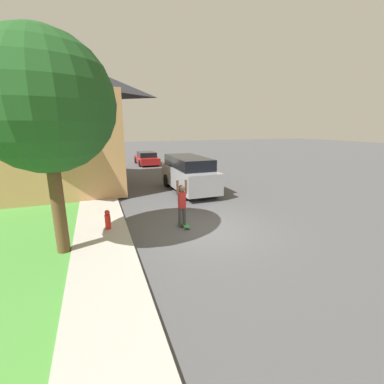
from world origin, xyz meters
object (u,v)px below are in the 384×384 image
Objects in this scene: suv_parked at (189,173)px; skateboarder at (182,204)px; lawn_tree_near at (45,104)px; skateboard at (184,224)px; fire_hydrant at (108,220)px; car_down_street at (147,158)px; lawn_tree_far at (76,96)px.

skateboarder is at bearing -112.40° from suv_parked.
suv_parked is at bearing 44.10° from lawn_tree_near.
skateboarder is 0.86m from skateboard.
skateboard is 1.11× the size of fire_hydrant.
lawn_tree_near is at bearing -135.90° from fire_hydrant.
skateboarder is (-1.97, -17.15, 0.33)m from car_down_street.
suv_parked is 5.60m from skateboard.
skateboard is at bearing 10.77° from lawn_tree_near.
skateboard is (4.07, 0.77, -4.17)m from lawn_tree_near.
lawn_tree_near is at bearing -108.34° from car_down_street.
suv_parked is 6.53× the size of skateboard.
suv_parked is at bearing 44.11° from fire_hydrant.
lawn_tree_far reaches higher than lawn_tree_near.
car_down_street reaches higher than skateboard.
lawn_tree_near is 9.06m from suv_parked.
skateboard is (3.61, -6.42, -5.13)m from lawn_tree_far.
lawn_tree_far reaches higher than skateboarder.
car_down_street reaches higher than fire_hydrant.
car_down_street is 2.40× the size of skateboarder.
skateboarder reaches higher than fire_hydrant.
lawn_tree_near is 5.87m from skateboard.
lawn_tree_far is at bearing 167.14° from suv_parked.
fire_hydrant is (-2.73, 0.52, 0.36)m from skateboard.
fire_hydrant is (1.33, 1.29, -3.80)m from lawn_tree_near.
fire_hydrant is at bearing -81.54° from lawn_tree_far.
car_down_street is 17.27m from skateboarder.
car_down_street is (5.93, 17.88, -3.64)m from lawn_tree_near.
skateboarder reaches higher than skateboard.
lawn_tree_far is at bearing 98.46° from fire_hydrant.
fire_hydrant is (-4.60, -16.59, -0.16)m from car_down_street.
car_down_street is at bearing 90.77° from suv_parked.
lawn_tree_near is 7.61× the size of skateboard.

